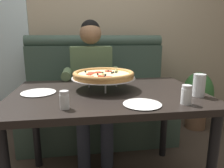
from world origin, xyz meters
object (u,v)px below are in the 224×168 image
at_px(plate_near_left, 142,103).
at_px(drinking_glass, 199,86).
at_px(booth_bench, 98,101).
at_px(shaker_oregano, 186,96).
at_px(dining_table, 108,105).
at_px(potted_plant, 197,98).
at_px(plate_near_right, 38,92).
at_px(pizza, 104,75).
at_px(shaker_parmesan, 65,101).
at_px(diner_main, 92,79).
at_px(patio_chair, 12,75).

relative_size(plate_near_left, drinking_glass, 1.51).
xyz_separation_m(booth_bench, shaker_oregano, (0.40, -1.22, 0.40)).
bearing_deg(dining_table, shaker_oregano, -38.70).
bearing_deg(potted_plant, plate_near_right, -152.67).
distance_m(booth_bench, drinking_glass, 1.29).
distance_m(pizza, shaker_parmesan, 0.46).
distance_m(booth_bench, pizza, 0.93).
relative_size(pizza, shaker_parmesan, 4.71).
xyz_separation_m(shaker_oregano, potted_plant, (0.81, 1.22, -0.41)).
bearing_deg(pizza, plate_near_right, -173.58).
bearing_deg(shaker_parmesan, pizza, 57.52).
distance_m(booth_bench, shaker_oregano, 1.34).
relative_size(diner_main, plate_near_right, 5.62).
bearing_deg(potted_plant, shaker_oregano, -123.67).
bearing_deg(diner_main, booth_bench, 74.38).
height_order(shaker_oregano, patio_chair, patio_chair).
bearing_deg(booth_bench, patio_chair, 138.25).
relative_size(dining_table, diner_main, 1.01).
xyz_separation_m(diner_main, plate_near_left, (0.23, -0.93, 0.05)).
distance_m(plate_near_left, patio_chair, 2.71).
xyz_separation_m(shaker_parmesan, plate_near_right, (-0.20, 0.34, -0.03)).
bearing_deg(pizza, booth_bench, 88.73).
bearing_deg(pizza, plate_near_left, -65.82).
relative_size(booth_bench, dining_table, 1.24).
xyz_separation_m(plate_near_left, plate_near_right, (-0.61, 0.33, -0.00)).
distance_m(shaker_parmesan, plate_near_left, 0.42).
bearing_deg(drinking_glass, plate_near_right, 167.59).
distance_m(shaker_parmesan, plate_near_right, 0.39).
xyz_separation_m(dining_table, diner_main, (-0.07, 0.64, 0.05)).
distance_m(pizza, drinking_glass, 0.63).
xyz_separation_m(shaker_parmesan, drinking_glass, (0.82, 0.11, 0.02)).
distance_m(dining_table, plate_near_right, 0.47).
xyz_separation_m(diner_main, shaker_oregano, (0.47, -0.96, 0.08)).
bearing_deg(pizza, potted_plant, 33.50).
xyz_separation_m(dining_table, drinking_glass, (0.55, -0.18, 0.15)).
height_order(dining_table, drinking_glass, drinking_glass).
relative_size(plate_near_right, drinking_glass, 1.60).
bearing_deg(pizza, shaker_parmesan, -122.48).
height_order(booth_bench, diner_main, diner_main).
height_order(shaker_oregano, potted_plant, shaker_oregano).
bearing_deg(dining_table, pizza, 101.65).
xyz_separation_m(booth_bench, dining_table, (0.00, -0.90, 0.26)).
relative_size(patio_chair, potted_plant, 1.23).
bearing_deg(potted_plant, patio_chair, 155.69).
xyz_separation_m(shaker_oregano, drinking_glass, (0.15, 0.13, 0.02)).
bearing_deg(drinking_glass, pizza, 154.45).
relative_size(pizza, plate_near_right, 1.99).
height_order(booth_bench, shaker_oregano, booth_bench).
bearing_deg(patio_chair, booth_bench, -41.75).
distance_m(dining_table, plate_near_left, 0.35).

